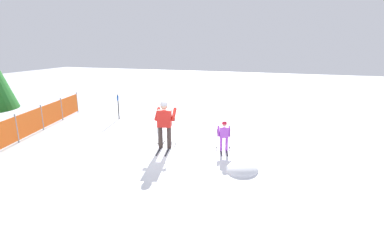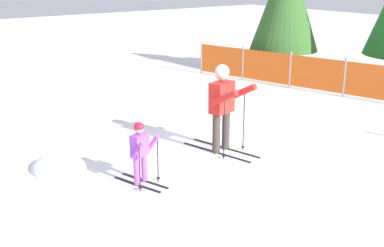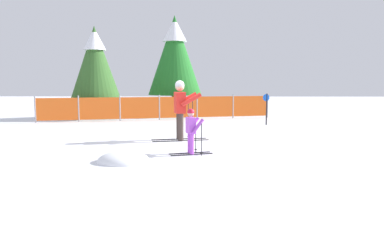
% 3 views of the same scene
% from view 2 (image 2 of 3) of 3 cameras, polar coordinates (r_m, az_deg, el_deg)
% --- Properties ---
extents(ground_plane, '(60.00, 60.00, 0.00)m').
position_cam_2_polar(ground_plane, '(9.74, 1.42, -3.23)').
color(ground_plane, white).
extents(skier_adult, '(1.70, 0.85, 1.76)m').
position_cam_2_polar(skier_adult, '(9.41, 3.69, 2.76)').
color(skier_adult, black).
rests_on(skier_adult, ground_plane).
extents(skier_child, '(1.06, 0.58, 1.10)m').
position_cam_2_polar(skier_child, '(8.09, -6.14, -2.98)').
color(skier_child, black).
rests_on(skier_child, ground_plane).
extents(safety_fence, '(10.10, 2.54, 1.12)m').
position_cam_2_polar(safety_fence, '(14.40, 17.62, 5.22)').
color(safety_fence, gray).
rests_on(safety_fence, ground_plane).
extents(snow_mound, '(1.16, 0.98, 0.46)m').
position_cam_2_polar(snow_mound, '(9.21, -15.49, -5.19)').
color(snow_mound, white).
rests_on(snow_mound, ground_plane).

